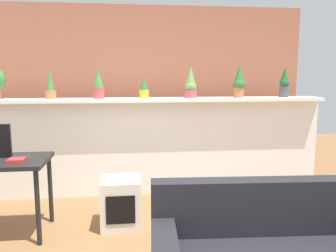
{
  "coord_description": "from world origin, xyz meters",
  "views": [
    {
      "loc": [
        -0.21,
        -2.32,
        1.54
      ],
      "look_at": [
        0.19,
        1.18,
        1.01
      ],
      "focal_mm": 36.35,
      "sensor_mm": 36.0,
      "label": 1
    }
  ],
  "objects_px": {
    "potted_plant_2": "(98,84)",
    "side_cube_shelf": "(121,203)",
    "potted_plant_4": "(191,84)",
    "potted_plant_3": "(144,88)",
    "book_on_desk": "(17,160)",
    "potted_plant_5": "(239,81)",
    "potted_plant_1": "(50,86)",
    "potted_plant_6": "(284,83)"
  },
  "relations": [
    {
      "from": "potted_plant_2",
      "to": "side_cube_shelf",
      "type": "relative_size",
      "value": 0.74
    },
    {
      "from": "potted_plant_4",
      "to": "side_cube_shelf",
      "type": "bearing_deg",
      "value": -132.8
    },
    {
      "from": "potted_plant_2",
      "to": "potted_plant_3",
      "type": "bearing_deg",
      "value": -3.25
    },
    {
      "from": "side_cube_shelf",
      "to": "book_on_desk",
      "type": "bearing_deg",
      "value": -168.4
    },
    {
      "from": "potted_plant_3",
      "to": "book_on_desk",
      "type": "xyz_separation_m",
      "value": [
        -1.22,
        -1.09,
        -0.61
      ]
    },
    {
      "from": "potted_plant_4",
      "to": "potted_plant_5",
      "type": "bearing_deg",
      "value": -4.43
    },
    {
      "from": "potted_plant_1",
      "to": "potted_plant_6",
      "type": "xyz_separation_m",
      "value": [
        2.98,
        -0.03,
        0.03
      ]
    },
    {
      "from": "potted_plant_3",
      "to": "potted_plant_6",
      "type": "height_order",
      "value": "potted_plant_6"
    },
    {
      "from": "potted_plant_3",
      "to": "side_cube_shelf",
      "type": "xyz_separation_m",
      "value": [
        -0.29,
        -0.9,
        -1.12
      ]
    },
    {
      "from": "side_cube_shelf",
      "to": "potted_plant_5",
      "type": "bearing_deg",
      "value": 31.01
    },
    {
      "from": "potted_plant_5",
      "to": "side_cube_shelf",
      "type": "relative_size",
      "value": 0.86
    },
    {
      "from": "potted_plant_3",
      "to": "side_cube_shelf",
      "type": "distance_m",
      "value": 1.47
    },
    {
      "from": "potted_plant_3",
      "to": "potted_plant_1",
      "type": "bearing_deg",
      "value": 177.03
    },
    {
      "from": "potted_plant_5",
      "to": "book_on_desk",
      "type": "height_order",
      "value": "potted_plant_5"
    },
    {
      "from": "potted_plant_3",
      "to": "potted_plant_4",
      "type": "distance_m",
      "value": 0.6
    },
    {
      "from": "potted_plant_1",
      "to": "potted_plant_4",
      "type": "distance_m",
      "value": 1.73
    },
    {
      "from": "potted_plant_2",
      "to": "side_cube_shelf",
      "type": "height_order",
      "value": "potted_plant_2"
    },
    {
      "from": "potted_plant_3",
      "to": "potted_plant_4",
      "type": "xyz_separation_m",
      "value": [
        0.6,
        0.05,
        0.05
      ]
    },
    {
      "from": "book_on_desk",
      "to": "side_cube_shelf",
      "type": "bearing_deg",
      "value": 11.6
    },
    {
      "from": "side_cube_shelf",
      "to": "book_on_desk",
      "type": "distance_m",
      "value": 1.08
    },
    {
      "from": "potted_plant_3",
      "to": "book_on_desk",
      "type": "height_order",
      "value": "potted_plant_3"
    },
    {
      "from": "potted_plant_1",
      "to": "potted_plant_4",
      "type": "xyz_separation_m",
      "value": [
        1.73,
        -0.01,
        0.02
      ]
    },
    {
      "from": "potted_plant_5",
      "to": "side_cube_shelf",
      "type": "height_order",
      "value": "potted_plant_5"
    },
    {
      "from": "potted_plant_2",
      "to": "potted_plant_6",
      "type": "distance_m",
      "value": 2.4
    },
    {
      "from": "potted_plant_1",
      "to": "potted_plant_2",
      "type": "bearing_deg",
      "value": -2.69
    },
    {
      "from": "potted_plant_2",
      "to": "potted_plant_3",
      "type": "xyz_separation_m",
      "value": [
        0.56,
        -0.03,
        -0.05
      ]
    },
    {
      "from": "potted_plant_1",
      "to": "potted_plant_2",
      "type": "relative_size",
      "value": 1.01
    },
    {
      "from": "potted_plant_5",
      "to": "side_cube_shelf",
      "type": "xyz_separation_m",
      "value": [
        -1.5,
        -0.9,
        -1.21
      ]
    },
    {
      "from": "potted_plant_5",
      "to": "potted_plant_6",
      "type": "bearing_deg",
      "value": 2.29
    },
    {
      "from": "potted_plant_6",
      "to": "side_cube_shelf",
      "type": "height_order",
      "value": "potted_plant_6"
    },
    {
      "from": "potted_plant_4",
      "to": "side_cube_shelf",
      "type": "distance_m",
      "value": 1.75
    },
    {
      "from": "potted_plant_2",
      "to": "potted_plant_4",
      "type": "bearing_deg",
      "value": 0.94
    },
    {
      "from": "potted_plant_2",
      "to": "potted_plant_5",
      "type": "distance_m",
      "value": 1.78
    },
    {
      "from": "potted_plant_5",
      "to": "side_cube_shelf",
      "type": "distance_m",
      "value": 2.13
    },
    {
      "from": "potted_plant_1",
      "to": "potted_plant_3",
      "type": "xyz_separation_m",
      "value": [
        1.14,
        -0.06,
        -0.03
      ]
    },
    {
      "from": "potted_plant_1",
      "to": "potted_plant_3",
      "type": "height_order",
      "value": "potted_plant_1"
    },
    {
      "from": "potted_plant_1",
      "to": "potted_plant_6",
      "type": "height_order",
      "value": "potted_plant_6"
    },
    {
      "from": "potted_plant_4",
      "to": "side_cube_shelf",
      "type": "relative_size",
      "value": 0.81
    },
    {
      "from": "potted_plant_4",
      "to": "side_cube_shelf",
      "type": "xyz_separation_m",
      "value": [
        -0.88,
        -0.95,
        -1.18
      ]
    },
    {
      "from": "potted_plant_1",
      "to": "potted_plant_5",
      "type": "xyz_separation_m",
      "value": [
        2.36,
        -0.06,
        0.05
      ]
    },
    {
      "from": "potted_plant_4",
      "to": "potted_plant_5",
      "type": "xyz_separation_m",
      "value": [
        0.62,
        -0.05,
        0.03
      ]
    },
    {
      "from": "potted_plant_1",
      "to": "book_on_desk",
      "type": "distance_m",
      "value": 1.32
    }
  ]
}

